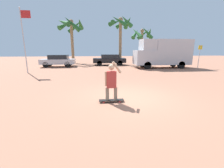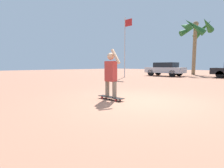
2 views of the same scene
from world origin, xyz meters
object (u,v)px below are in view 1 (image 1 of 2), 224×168
skateboard (111,100)px  camper_van (163,53)px  person_skateboarder (111,81)px  palm_tree_far_left (71,27)px  parked_car_black (109,59)px  palm_tree_center_background (121,25)px  flagpole (24,36)px  palm_tree_near_van (142,35)px  parked_car_silver (58,60)px  street_sign (199,54)px

skateboard → camper_van: camper_van is taller
person_skateboarder → palm_tree_far_left: bearing=102.3°
parked_car_black → camper_van: bearing=-33.0°
parked_car_black → palm_tree_center_background: palm_tree_center_background is taller
skateboard → palm_tree_center_background: size_ratio=0.16×
flagpole → palm_tree_near_van: bearing=36.7°
skateboard → person_skateboarder: size_ratio=0.64×
camper_van → parked_car_black: size_ratio=1.45×
flagpole → parked_car_silver: bearing=71.1°
skateboard → palm_tree_near_van: palm_tree_near_van is taller
palm_tree_center_background → street_sign: palm_tree_center_background is taller
street_sign → person_skateboarder: bearing=-137.6°
parked_car_silver → palm_tree_center_background: bearing=16.8°
street_sign → camper_van: bearing=168.6°
parked_car_silver → flagpole: flagpole is taller
parked_car_silver → palm_tree_near_van: (12.15, 5.58, 3.60)m
parked_car_black → palm_tree_far_left: palm_tree_far_left is taller
parked_car_silver → palm_tree_far_left: size_ratio=0.60×
person_skateboarder → parked_car_black: (1.31, 14.51, -0.14)m
parked_car_silver → street_sign: size_ratio=1.59×
palm_tree_center_background → palm_tree_far_left: bearing=159.4°
palm_tree_near_van → palm_tree_far_left: palm_tree_far_left is taller
camper_van → skateboard: bearing=-123.3°
palm_tree_center_background → street_sign: size_ratio=2.58×
skateboard → palm_tree_far_left: 19.39m
parked_car_silver → palm_tree_far_left: (1.11, 5.03, 4.58)m
camper_van → street_sign: (3.89, -0.78, -0.10)m
street_sign → palm_tree_center_background: bearing=144.7°
parked_car_black → palm_tree_far_left: size_ratio=0.65×
palm_tree_center_background → street_sign: (7.97, -5.64, -3.67)m
skateboard → palm_tree_near_van: 20.53m
palm_tree_far_left → palm_tree_near_van: bearing=2.8°
person_skateboarder → palm_tree_far_left: size_ratio=0.24×
camper_van → parked_car_silver: 12.41m
parked_car_silver → street_sign: 16.36m
parked_car_silver → flagpole: size_ratio=0.72×
person_skateboarder → parked_car_silver: 14.15m
skateboard → flagpole: (-6.67, 8.54, 3.11)m
palm_tree_near_van → flagpole: (-13.75, -10.25, -1.18)m
skateboard → camper_van: bearing=56.7°
camper_van → parked_car_black: camper_van is taller
palm_tree_far_left → palm_tree_center_background: bearing=-20.6°
parked_car_black → parked_car_silver: 6.52m
camper_van → parked_car_silver: bearing=168.6°
parked_car_silver → flagpole: (-1.60, -4.67, 2.42)m
camper_van → palm_tree_center_background: (-4.09, 4.86, 3.57)m
person_skateboarder → parked_car_black: size_ratio=0.36×
parked_car_black → palm_tree_center_background: bearing=34.1°
camper_van → street_sign: camper_van is taller
skateboard → parked_car_black: size_ratio=0.23×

